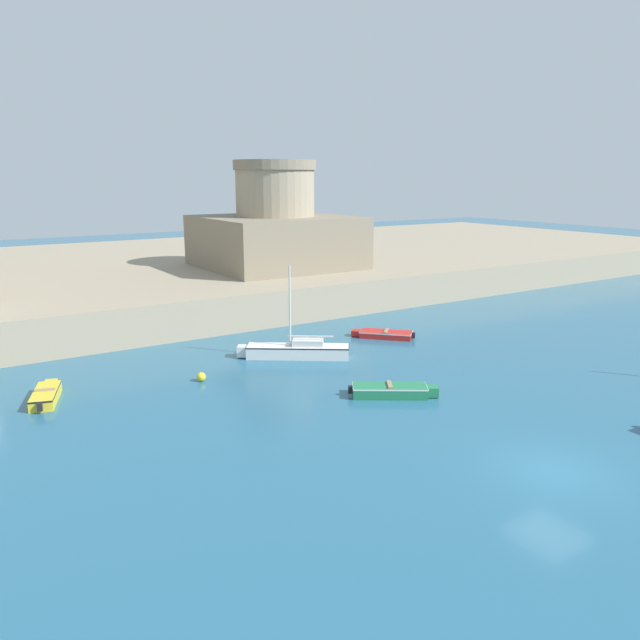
{
  "coord_description": "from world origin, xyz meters",
  "views": [
    {
      "loc": [
        -17.69,
        -12.38,
        10.05
      ],
      "look_at": [
        1.19,
        16.84,
        2.0
      ],
      "focal_mm": 35.0,
      "sensor_mm": 36.0,
      "label": 1
    }
  ],
  "objects_px": {
    "sailboat_white_0": "(297,350)",
    "mooring_buoy": "(201,377)",
    "dinghy_yellow_5": "(46,395)",
    "fortress": "(276,231)",
    "dinghy_green_1": "(392,390)",
    "dinghy_red_4": "(384,334)"
  },
  "relations": [
    {
      "from": "dinghy_yellow_5",
      "to": "fortress",
      "type": "distance_m",
      "value": 28.09
    },
    {
      "from": "fortress",
      "to": "mooring_buoy",
      "type": "bearing_deg",
      "value": -128.24
    },
    {
      "from": "dinghy_green_1",
      "to": "mooring_buoy",
      "type": "distance_m",
      "value": 9.58
    },
    {
      "from": "mooring_buoy",
      "to": "fortress",
      "type": "distance_m",
      "value": 24.07
    },
    {
      "from": "sailboat_white_0",
      "to": "fortress",
      "type": "relative_size",
      "value": 0.49
    },
    {
      "from": "sailboat_white_0",
      "to": "dinghy_yellow_5",
      "type": "height_order",
      "value": "sailboat_white_0"
    },
    {
      "from": "dinghy_green_1",
      "to": "dinghy_red_4",
      "type": "distance_m",
      "value": 10.87
    },
    {
      "from": "dinghy_yellow_5",
      "to": "mooring_buoy",
      "type": "distance_m",
      "value": 7.16
    },
    {
      "from": "sailboat_white_0",
      "to": "dinghy_yellow_5",
      "type": "distance_m",
      "value": 13.22
    },
    {
      "from": "sailboat_white_0",
      "to": "dinghy_yellow_5",
      "type": "xyz_separation_m",
      "value": [
        -13.22,
        0.25,
        -0.16
      ]
    },
    {
      "from": "sailboat_white_0",
      "to": "mooring_buoy",
      "type": "xyz_separation_m",
      "value": [
        -6.17,
        -0.99,
        -0.22
      ]
    },
    {
      "from": "dinghy_yellow_5",
      "to": "mooring_buoy",
      "type": "bearing_deg",
      "value": -9.94
    },
    {
      "from": "sailboat_white_0",
      "to": "dinghy_green_1",
      "type": "bearing_deg",
      "value": -86.44
    },
    {
      "from": "dinghy_green_1",
      "to": "fortress",
      "type": "xyz_separation_m",
      "value": [
        7.87,
        25.32,
        5.24
      ]
    },
    {
      "from": "mooring_buoy",
      "to": "sailboat_white_0",
      "type": "bearing_deg",
      "value": 9.09
    },
    {
      "from": "sailboat_white_0",
      "to": "dinghy_green_1",
      "type": "relative_size",
      "value": 1.5
    },
    {
      "from": "dinghy_red_4",
      "to": "mooring_buoy",
      "type": "relative_size",
      "value": 7.57
    },
    {
      "from": "dinghy_red_4",
      "to": "mooring_buoy",
      "type": "height_order",
      "value": "dinghy_red_4"
    },
    {
      "from": "mooring_buoy",
      "to": "fortress",
      "type": "height_order",
      "value": "fortress"
    },
    {
      "from": "mooring_buoy",
      "to": "fortress",
      "type": "relative_size",
      "value": 0.04
    },
    {
      "from": "dinghy_yellow_5",
      "to": "mooring_buoy",
      "type": "relative_size",
      "value": 7.63
    },
    {
      "from": "sailboat_white_0",
      "to": "dinghy_red_4",
      "type": "height_order",
      "value": "sailboat_white_0"
    }
  ]
}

